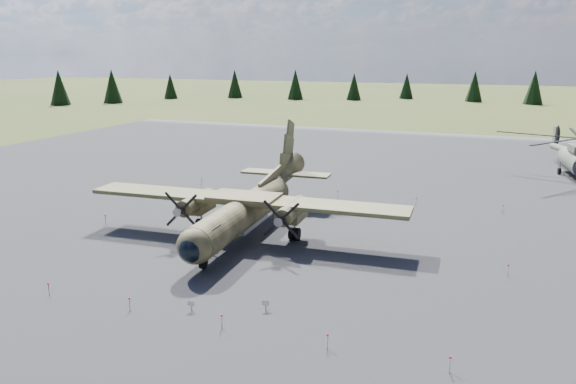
% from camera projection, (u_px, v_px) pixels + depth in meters
% --- Properties ---
extents(ground, '(500.00, 500.00, 0.00)m').
position_uv_depth(ground, '(280.00, 247.00, 43.49)').
color(ground, brown).
rests_on(ground, ground).
extents(apron, '(120.00, 120.00, 0.04)m').
position_uv_depth(apron, '(320.00, 214.00, 52.55)').
color(apron, slate).
rests_on(apron, ground).
extents(transport_plane, '(26.70, 24.23, 8.80)m').
position_uv_depth(transport_plane, '(249.00, 204.00, 46.24)').
color(transport_plane, '#3A3D21').
rests_on(transport_plane, ground).
extents(info_placard_left, '(0.42, 0.19, 0.64)m').
position_uv_depth(info_placard_left, '(191.00, 304.00, 32.55)').
color(info_placard_left, gray).
rests_on(info_placard_left, ground).
extents(info_placard_right, '(0.43, 0.26, 0.63)m').
position_uv_depth(info_placard_right, '(266.00, 304.00, 32.61)').
color(info_placard_right, gray).
rests_on(info_placard_right, ground).
extents(barrier_fence, '(33.12, 29.62, 0.85)m').
position_uv_depth(barrier_fence, '(274.00, 240.00, 43.46)').
color(barrier_fence, white).
rests_on(barrier_fence, ground).
extents(treeline, '(303.94, 308.43, 10.54)m').
position_uv_depth(treeline, '(284.00, 184.00, 43.83)').
color(treeline, black).
rests_on(treeline, ground).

